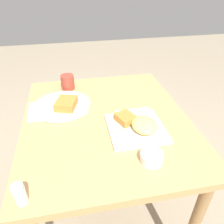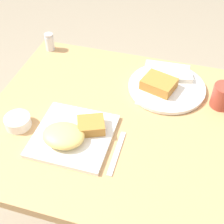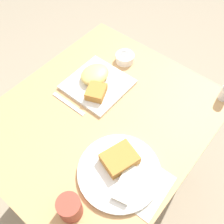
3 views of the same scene
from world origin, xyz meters
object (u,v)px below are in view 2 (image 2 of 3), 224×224
object	(u,v)px
plate_square_near	(72,134)
butter_knife	(117,153)
plate_oval_far	(166,85)
coffee_mug	(223,96)
salt_shaker	(50,43)
sauce_ramekin	(18,121)

from	to	relation	value
plate_square_near	butter_knife	bearing A→B (deg)	-7.02
plate_oval_far	butter_knife	world-z (taller)	plate_oval_far
plate_oval_far	coffee_mug	bearing A→B (deg)	-9.65
plate_square_near	butter_knife	size ratio (longest dim) A/B	1.41
butter_knife	plate_oval_far	bearing A→B (deg)	-15.72
plate_square_near	plate_oval_far	distance (m)	0.42
coffee_mug	plate_oval_far	bearing A→B (deg)	170.35
salt_shaker	coffee_mug	size ratio (longest dim) A/B	0.89
plate_square_near	coffee_mug	size ratio (longest dim) A/B	2.85
sauce_ramekin	butter_knife	world-z (taller)	sauce_ramekin
plate_oval_far	butter_knife	xyz separation A→B (m)	(-0.10, -0.36, -0.02)
sauce_ramekin	coffee_mug	world-z (taller)	coffee_mug
salt_shaker	butter_knife	world-z (taller)	salt_shaker
salt_shaker	coffee_mug	bearing A→B (deg)	-12.56
plate_oval_far	butter_knife	distance (m)	0.37
salt_shaker	plate_oval_far	bearing A→B (deg)	-13.67
coffee_mug	sauce_ramekin	bearing A→B (deg)	-155.85
plate_square_near	salt_shaker	distance (m)	0.55
plate_square_near	plate_oval_far	size ratio (longest dim) A/B	0.85
plate_oval_far	plate_square_near	bearing A→B (deg)	-127.06
coffee_mug	salt_shaker	bearing A→B (deg)	167.44
sauce_ramekin	coffee_mug	xyz separation A→B (m)	(0.66, 0.30, 0.02)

